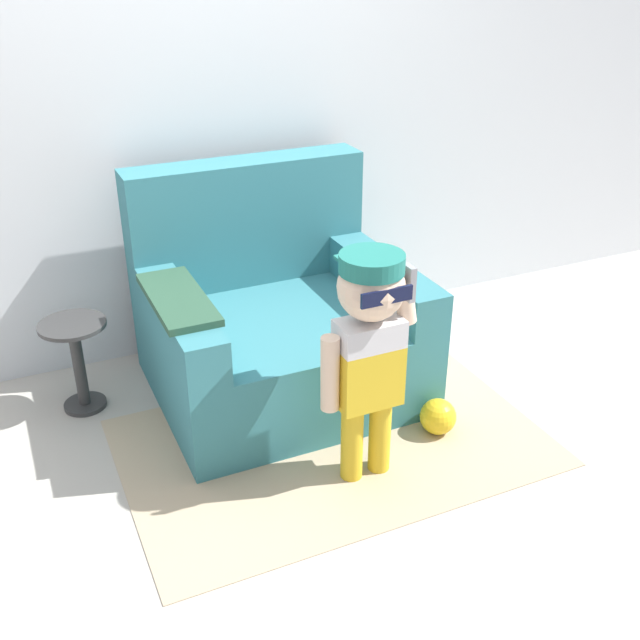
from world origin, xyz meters
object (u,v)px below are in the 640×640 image
at_px(person_child, 369,334).
at_px(armchair, 274,320).
at_px(toy_ball, 438,417).
at_px(side_table, 77,357).

bearing_deg(person_child, armchair, 94.88).
xyz_separation_m(armchair, toy_ball, (0.48, -0.67, -0.25)).
height_order(person_child, side_table, person_child).
bearing_deg(person_child, side_table, 134.63).
bearing_deg(toy_ball, person_child, -164.60).
bearing_deg(armchair, toy_ball, -54.65).
distance_m(armchair, toy_ball, 0.86).
xyz_separation_m(person_child, toy_ball, (0.41, 0.11, -0.54)).
bearing_deg(armchair, side_table, 169.69).
relative_size(armchair, side_table, 2.70).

